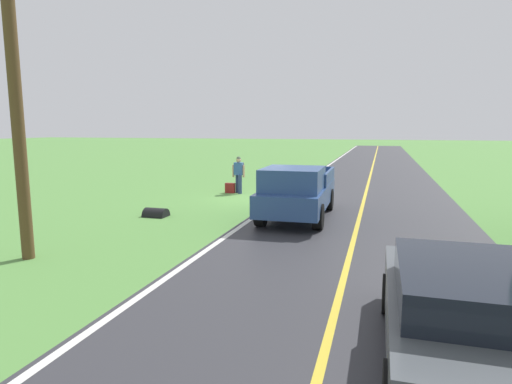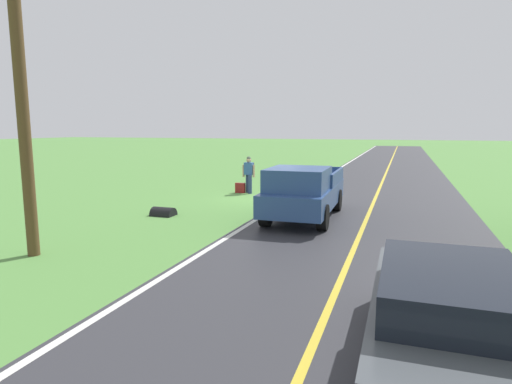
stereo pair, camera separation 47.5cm
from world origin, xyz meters
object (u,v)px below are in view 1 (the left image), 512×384
sedan_mid_oncoming (462,312)px  utility_pole_roadside (16,105)px  suitcase_carried (230,188)px  hitchhiker_walking (239,173)px  pickup_truck_passing (297,191)px

sedan_mid_oncoming → utility_pole_roadside: bearing=-13.8°
suitcase_carried → utility_pole_roadside: 11.65m
hitchhiker_walking → utility_pole_roadside: 11.57m
suitcase_carried → sedan_mid_oncoming: size_ratio=0.11×
sedan_mid_oncoming → pickup_truck_passing: bearing=-66.0°
hitchhiker_walking → suitcase_carried: 0.86m
hitchhiker_walking → suitcase_carried: hitchhiker_walking is taller
hitchhiker_walking → suitcase_carried: size_ratio=3.69×
pickup_truck_passing → utility_pole_roadside: size_ratio=0.76×
suitcase_carried → pickup_truck_passing: 6.43m
pickup_truck_passing → sedan_mid_oncoming: (-3.78, 8.48, -0.21)m
sedan_mid_oncoming → hitchhiker_walking: bearing=-60.7°
suitcase_carried → utility_pole_roadside: utility_pole_roadside is taller
sedan_mid_oncoming → utility_pole_roadside: utility_pole_roadside is taller
suitcase_carried → sedan_mid_oncoming: (-7.94, 13.33, 0.52)m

